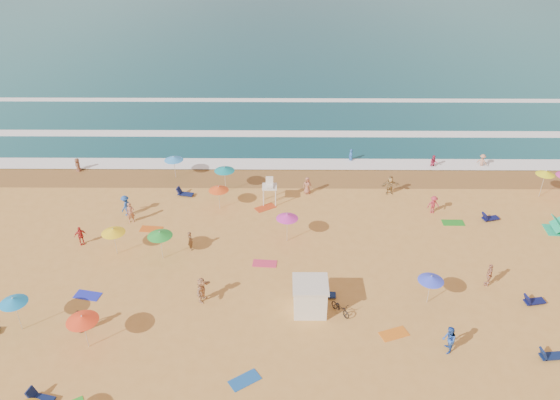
{
  "coord_description": "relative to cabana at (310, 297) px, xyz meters",
  "views": [
    {
      "loc": [
        1.28,
        -31.02,
        23.61
      ],
      "look_at": [
        1.02,
        6.0,
        1.5
      ],
      "focal_mm": 35.0,
      "sensor_mm": 36.0,
      "label": 1
    }
  ],
  "objects": [
    {
      "name": "towels",
      "position": [
        -3.16,
        2.97,
        -0.98
      ],
      "size": [
        47.16,
        21.42,
        0.03
      ],
      "color": "red",
      "rests_on": "ground"
    },
    {
      "name": "beach_umbrellas",
      "position": [
        -2.62,
        6.47,
        1.14
      ],
      "size": [
        63.03,
        28.37,
        0.77
      ],
      "color": "green",
      "rests_on": "ground"
    },
    {
      "name": "bicycle",
      "position": [
        1.9,
        -0.3,
        -0.58
      ],
      "size": [
        1.41,
        1.63,
        0.85
      ],
      "primitive_type": "imported",
      "rotation": [
        0.0,
        0.0,
        0.64
      ],
      "color": "black",
      "rests_on": "ground"
    },
    {
      "name": "cabana",
      "position": [
        0.0,
        0.0,
        0.0
      ],
      "size": [
        2.0,
        2.0,
        2.0
      ],
      "primitive_type": "cube",
      "color": "silver",
      "rests_on": "ground"
    },
    {
      "name": "lifeguard_stand",
      "position": [
        -2.82,
        13.04,
        0.05
      ],
      "size": [
        1.2,
        1.2,
        2.1
      ],
      "primitive_type": null,
      "color": "white",
      "rests_on": "ground"
    },
    {
      "name": "wet_sand",
      "position": [
        -2.97,
        17.49,
        -0.99
      ],
      "size": [
        220.0,
        220.0,
        0.0
      ],
      "primitive_type": "plane",
      "color": "olive",
      "rests_on": "ground"
    },
    {
      "name": "cabana_roof",
      "position": [
        0.0,
        0.0,
        1.06
      ],
      "size": [
        2.2,
        2.2,
        0.12
      ],
      "primitive_type": "cube",
      "color": "silver",
      "rests_on": "cabana"
    },
    {
      "name": "ocean",
      "position": [
        -2.97,
        88.99,
        -1.0
      ],
      "size": [
        220.0,
        140.0,
        0.18
      ],
      "primitive_type": "cube",
      "color": "#0C4756",
      "rests_on": "ground"
    },
    {
      "name": "ground",
      "position": [
        -2.97,
        4.99,
        -1.0
      ],
      "size": [
        220.0,
        220.0,
        0.0
      ],
      "primitive_type": "plane",
      "color": "gold",
      "rests_on": "ground"
    },
    {
      "name": "surf_foam",
      "position": [
        -2.97,
        26.31,
        -0.9
      ],
      "size": [
        200.0,
        18.7,
        0.05
      ],
      "color": "white",
      "rests_on": "ground"
    },
    {
      "name": "loungers",
      "position": [
        3.4,
        2.24,
        -0.83
      ],
      "size": [
        47.65,
        22.09,
        0.34
      ],
      "color": "#0D1945",
      "rests_on": "ground"
    },
    {
      "name": "beachgoers",
      "position": [
        -2.52,
        8.51,
        -0.22
      ],
      "size": [
        49.63,
        25.07,
        2.03
      ],
      "color": "brown",
      "rests_on": "ground"
    }
  ]
}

